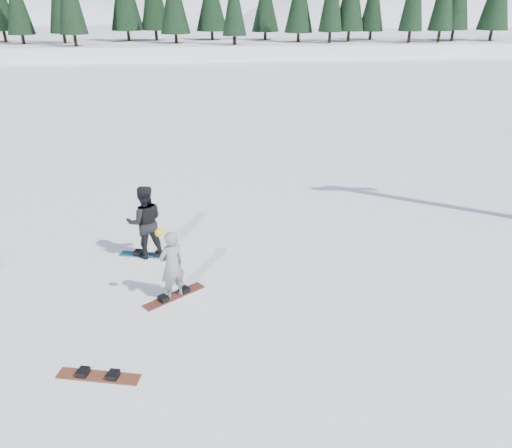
{
  "coord_description": "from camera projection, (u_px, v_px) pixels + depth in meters",
  "views": [
    {
      "loc": [
        1.66,
        -9.38,
        6.12
      ],
      "look_at": [
        2.98,
        1.7,
        1.1
      ],
      "focal_mm": 35.0,
      "sensor_mm": 36.0,
      "label": 1
    }
  ],
  "objects": [
    {
      "name": "snowboarder_man",
      "position": [
        145.0,
        222.0,
        12.67
      ],
      "size": [
        1.04,
        0.87,
        1.94
      ],
      "primitive_type": "imported",
      "rotation": [
        0.0,
        0.0,
        3.3
      ],
      "color": "black",
      "rests_on": "ground"
    },
    {
      "name": "snowboard_woman",
      "position": [
        174.0,
        296.0,
        11.25
      ],
      "size": [
        1.39,
        1.09,
        0.03
      ],
      "primitive_type": "cube",
      "rotation": [
        0.0,
        0.0,
        0.61
      ],
      "color": "maroon",
      "rests_on": "ground"
    },
    {
      "name": "alpine_backdrop",
      "position": [
        158.0,
        59.0,
        186.63
      ],
      "size": [
        412.5,
        227.0,
        53.2
      ],
      "color": "white",
      "rests_on": "ground"
    },
    {
      "name": "snowboard_man",
      "position": [
        148.0,
        255.0,
        13.07
      ],
      "size": [
        1.52,
        0.65,
        0.03
      ],
      "primitive_type": "cube",
      "rotation": [
        0.0,
        0.0,
        -0.26
      ],
      "color": "teal",
      "rests_on": "ground"
    },
    {
      "name": "snowboarder_woman",
      "position": [
        172.0,
        265.0,
        10.92
      ],
      "size": [
        0.71,
        0.65,
        1.76
      ],
      "rotation": [
        0.0,
        0.0,
        3.72
      ],
      "color": "gray",
      "rests_on": "ground"
    },
    {
      "name": "ground",
      "position": [
        129.0,
        309.0,
        10.83
      ],
      "size": [
        420.0,
        420.0,
        0.0
      ],
      "primitive_type": "plane",
      "color": "white",
      "rests_on": "ground"
    },
    {
      "name": "snowboard_loose_b",
      "position": [
        99.0,
        376.0,
        8.85
      ],
      "size": [
        1.52,
        0.64,
        0.03
      ],
      "primitive_type": "cube",
      "rotation": [
        0.0,
        0.0,
        -0.25
      ],
      "color": "#9E4522",
      "rests_on": "ground"
    }
  ]
}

